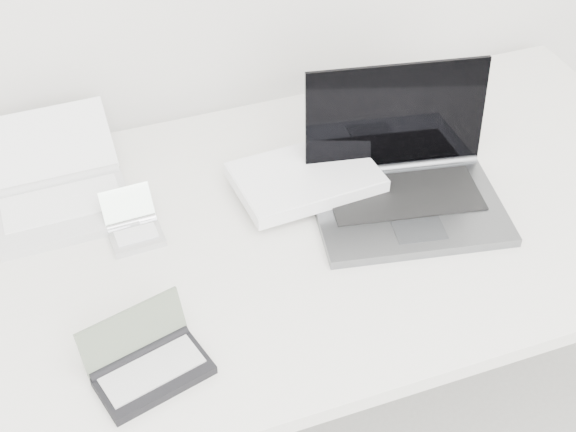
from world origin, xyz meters
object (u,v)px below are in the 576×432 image
object	(u,v)px
laptop_large	(368,181)
netbook_open_white	(59,192)
desk	(296,241)
palmtop_charcoal	(148,364)

from	to	relation	value
laptop_large	netbook_open_white	xyz separation A→B (m)	(-0.55, 0.19, -0.02)
desk	netbook_open_white	bearing A→B (deg)	152.17
laptop_large	palmtop_charcoal	world-z (taller)	laptop_large
palmtop_charcoal	desk	bearing A→B (deg)	21.28
laptop_large	palmtop_charcoal	size ratio (longest dim) A/B	2.54
laptop_large	netbook_open_white	bearing A→B (deg)	171.90
netbook_open_white	palmtop_charcoal	world-z (taller)	netbook_open_white
desk	palmtop_charcoal	distance (m)	0.41
desk	palmtop_charcoal	world-z (taller)	palmtop_charcoal
netbook_open_white	palmtop_charcoal	size ratio (longest dim) A/B	1.58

